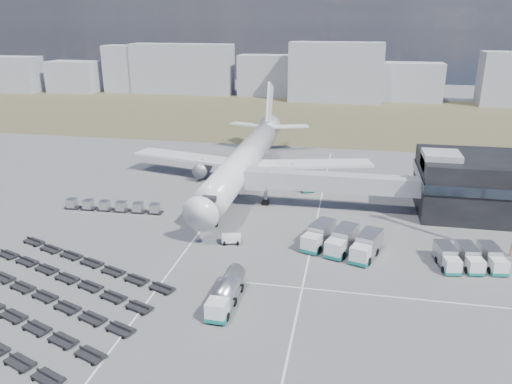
# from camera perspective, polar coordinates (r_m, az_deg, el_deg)

# --- Properties ---
(ground) EXTENTS (420.00, 420.00, 0.00)m
(ground) POSITION_cam_1_polar(r_m,az_deg,el_deg) (74.34, -6.45, -6.62)
(ground) COLOR #565659
(ground) RESTS_ON ground
(grass_strip) EXTENTS (420.00, 90.00, 0.01)m
(grass_strip) POSITION_cam_1_polar(r_m,az_deg,el_deg) (177.82, 4.20, 8.73)
(grass_strip) COLOR brown
(grass_strip) RESTS_ON ground
(lane_markings) EXTENTS (47.12, 110.00, 0.01)m
(lane_markings) POSITION_cam_1_polar(r_m,az_deg,el_deg) (74.85, 1.44, -6.30)
(lane_markings) COLOR silver
(lane_markings) RESTS_ON ground
(terminal) EXTENTS (30.40, 16.40, 11.00)m
(terminal) POSITION_cam_1_polar(r_m,az_deg,el_deg) (95.50, 26.89, 0.66)
(terminal) COLOR black
(terminal) RESTS_ON ground
(jet_bridge) EXTENTS (30.30, 3.80, 7.05)m
(jet_bridge) POSITION_cam_1_polar(r_m,az_deg,el_deg) (88.48, 7.30, 1.16)
(jet_bridge) COLOR #939399
(jet_bridge) RESTS_ON ground
(airliner) EXTENTS (51.59, 64.53, 17.62)m
(airliner) POSITION_cam_1_polar(r_m,az_deg,el_deg) (101.88, -1.16, 3.88)
(airliner) COLOR silver
(airliner) RESTS_ON ground
(skyline) EXTENTS (308.58, 23.49, 23.46)m
(skyline) POSITION_cam_1_polar(r_m,az_deg,el_deg) (218.20, 2.24, 13.11)
(skyline) COLOR #999AA7
(skyline) RESTS_ON ground
(fuel_tanker) EXTENTS (2.72, 9.60, 3.08)m
(fuel_tanker) POSITION_cam_1_polar(r_m,az_deg,el_deg) (60.38, -3.44, -11.39)
(fuel_tanker) COLOR silver
(fuel_tanker) RESTS_ON ground
(pushback_tug) EXTENTS (3.18, 2.26, 1.34)m
(pushback_tug) POSITION_cam_1_polar(r_m,az_deg,el_deg) (75.84, -2.85, -5.41)
(pushback_tug) COLOR silver
(pushback_tug) RESTS_ON ground
(catering_truck) EXTENTS (4.14, 6.02, 2.56)m
(catering_truck) POSITION_cam_1_polar(r_m,az_deg,el_deg) (99.75, 5.60, 1.06)
(catering_truck) COLOR silver
(catering_truck) RESTS_ON ground
(service_trucks_near) EXTENTS (11.94, 10.42, 3.05)m
(service_trucks_near) POSITION_cam_1_polar(r_m,az_deg,el_deg) (74.03, 9.79, -5.49)
(service_trucks_near) COLOR silver
(service_trucks_near) RESTS_ON ground
(service_trucks_far) EXTENTS (9.16, 7.49, 2.51)m
(service_trucks_far) POSITION_cam_1_polar(r_m,az_deg,el_deg) (74.65, 23.21, -6.89)
(service_trucks_far) COLOR silver
(service_trucks_far) RESTS_ON ground
(uld_row) EXTENTS (18.10, 2.14, 1.64)m
(uld_row) POSITION_cam_1_polar(r_m,az_deg,el_deg) (91.49, -16.03, -1.54)
(uld_row) COLOR black
(uld_row) RESTS_ON ground
(baggage_dollies) EXTENTS (37.21, 29.95, 0.78)m
(baggage_dollies) POSITION_cam_1_polar(r_m,az_deg,el_deg) (68.43, -24.32, -10.40)
(baggage_dollies) COLOR black
(baggage_dollies) RESTS_ON ground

